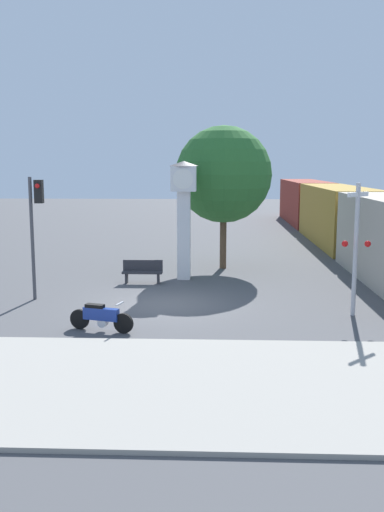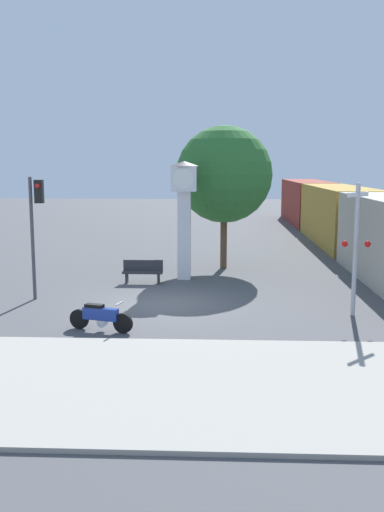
{
  "view_description": "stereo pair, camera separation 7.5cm",
  "coord_description": "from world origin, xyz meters",
  "px_view_note": "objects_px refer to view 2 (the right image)",
  "views": [
    {
      "loc": [
        1.63,
        -18.85,
        4.71
      ],
      "look_at": [
        0.83,
        0.83,
        1.54
      ],
      "focal_mm": 40.0,
      "sensor_mm": 36.0,
      "label": 1
    },
    {
      "loc": [
        1.71,
        -18.85,
        4.71
      ],
      "look_at": [
        0.83,
        0.83,
        1.54
      ],
      "focal_mm": 40.0,
      "sensor_mm": 36.0,
      "label": 2
    }
  ],
  "objects_px": {
    "traffic_light": "(36,216)",
    "railroad_crossing_signal": "(356,245)",
    "motorcycle": "(101,317)",
    "freight_train": "(339,215)",
    "bench": "(143,271)",
    "street_tree": "(224,175)",
    "clock_tower": "(184,202)"
  },
  "relations": [
    {
      "from": "traffic_light",
      "to": "bench",
      "type": "height_order",
      "value": "traffic_light"
    },
    {
      "from": "railroad_crossing_signal",
      "to": "bench",
      "type": "relative_size",
      "value": 2.6
    },
    {
      "from": "clock_tower",
      "to": "railroad_crossing_signal",
      "type": "bearing_deg",
      "value": -44.58
    },
    {
      "from": "motorcycle",
      "to": "freight_train",
      "type": "height_order",
      "value": "freight_train"
    },
    {
      "from": "bench",
      "to": "motorcycle",
      "type": "bearing_deg",
      "value": -92.91
    },
    {
      "from": "railroad_crossing_signal",
      "to": "bench",
      "type": "distance_m",
      "value": 8.81
    },
    {
      "from": "railroad_crossing_signal",
      "to": "clock_tower",
      "type": "bearing_deg",
      "value": 135.42
    },
    {
      "from": "freight_train",
      "to": "traffic_light",
      "type": "relative_size",
      "value": 8.56
    },
    {
      "from": "motorcycle",
      "to": "street_tree",
      "type": "xyz_separation_m",
      "value": [
        3.61,
        10.16,
        3.84
      ]
    },
    {
      "from": "clock_tower",
      "to": "traffic_light",
      "type": "bearing_deg",
      "value": -141.89
    },
    {
      "from": "traffic_light",
      "to": "street_tree",
      "type": "xyz_separation_m",
      "value": [
        6.58,
        6.4,
        1.31
      ]
    },
    {
      "from": "railroad_crossing_signal",
      "to": "street_tree",
      "type": "distance_m",
      "value": 9.26
    },
    {
      "from": "motorcycle",
      "to": "railroad_crossing_signal",
      "type": "height_order",
      "value": "railroad_crossing_signal"
    },
    {
      "from": "traffic_light",
      "to": "railroad_crossing_signal",
      "type": "bearing_deg",
      "value": -9.19
    },
    {
      "from": "clock_tower",
      "to": "freight_train",
      "type": "height_order",
      "value": "clock_tower"
    },
    {
      "from": "motorcycle",
      "to": "railroad_crossing_signal",
      "type": "relative_size",
      "value": 0.46
    },
    {
      "from": "street_tree",
      "to": "bench",
      "type": "bearing_deg",
      "value": -133.4
    },
    {
      "from": "clock_tower",
      "to": "bench",
      "type": "bearing_deg",
      "value": -150.34
    },
    {
      "from": "railroad_crossing_signal",
      "to": "motorcycle",
      "type": "bearing_deg",
      "value": -164.93
    },
    {
      "from": "traffic_light",
      "to": "street_tree",
      "type": "relative_size",
      "value": 0.67
    },
    {
      "from": "clock_tower",
      "to": "bench",
      "type": "distance_m",
      "value": 3.29
    },
    {
      "from": "clock_tower",
      "to": "street_tree",
      "type": "distance_m",
      "value": 3.21
    },
    {
      "from": "railroad_crossing_signal",
      "to": "street_tree",
      "type": "bearing_deg",
      "value": 116.26
    },
    {
      "from": "motorcycle",
      "to": "railroad_crossing_signal",
      "type": "distance_m",
      "value": 8.09
    },
    {
      "from": "freight_train",
      "to": "street_tree",
      "type": "relative_size",
      "value": 5.71
    },
    {
      "from": "clock_tower",
      "to": "railroad_crossing_signal",
      "type": "distance_m",
      "value": 8.0
    },
    {
      "from": "motorcycle",
      "to": "freight_train",
      "type": "distance_m",
      "value": 21.62
    },
    {
      "from": "traffic_light",
      "to": "freight_train",
      "type": "bearing_deg",
      "value": 47.98
    },
    {
      "from": "clock_tower",
      "to": "motorcycle",
      "type": "bearing_deg",
      "value": -104.37
    },
    {
      "from": "motorcycle",
      "to": "clock_tower",
      "type": "xyz_separation_m",
      "value": [
        1.95,
        7.62,
        2.79
      ]
    },
    {
      "from": "traffic_light",
      "to": "motorcycle",
      "type": "bearing_deg",
      "value": -51.69
    },
    {
      "from": "traffic_light",
      "to": "clock_tower",
      "type": "bearing_deg",
      "value": 38.11
    }
  ]
}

